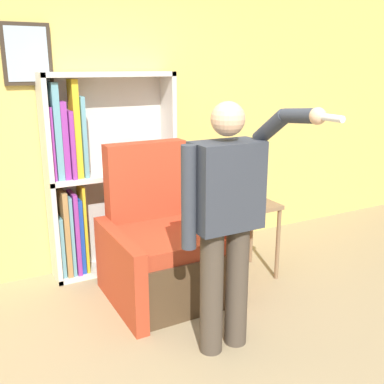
# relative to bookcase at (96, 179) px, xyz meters

# --- Properties ---
(wall_back) EXTENTS (8.00, 0.11, 2.80)m
(wall_back) POSITION_rel_bookcase_xyz_m (0.06, 0.16, 0.54)
(wall_back) COLOR #E0C160
(wall_back) RESTS_ON ground_plane
(bookcase) EXTENTS (1.14, 0.28, 1.77)m
(bookcase) POSITION_rel_bookcase_xyz_m (0.00, 0.00, 0.00)
(bookcase) COLOR silver
(bookcase) RESTS_ON ground_plane
(armchair) EXTENTS (0.88, 0.91, 1.22)m
(armchair) POSITION_rel_bookcase_xyz_m (0.31, -0.67, -0.49)
(armchair) COLOR #4C3823
(armchair) RESTS_ON ground_plane
(person_standing) EXTENTS (0.58, 0.78, 1.62)m
(person_standing) POSITION_rel_bookcase_xyz_m (0.36, -1.55, 0.06)
(person_standing) COLOR #473D33
(person_standing) RESTS_ON ground_plane
(side_table) EXTENTS (0.45, 0.45, 0.68)m
(side_table) POSITION_rel_bookcase_xyz_m (1.11, -0.72, -0.31)
(side_table) COLOR #846647
(side_table) RESTS_ON ground_plane
(table_lamp) EXTENTS (0.26, 0.26, 0.39)m
(table_lamp) POSITION_rel_bookcase_xyz_m (1.11, -0.72, 0.11)
(table_lamp) COLOR gold
(table_lamp) RESTS_ON side_table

